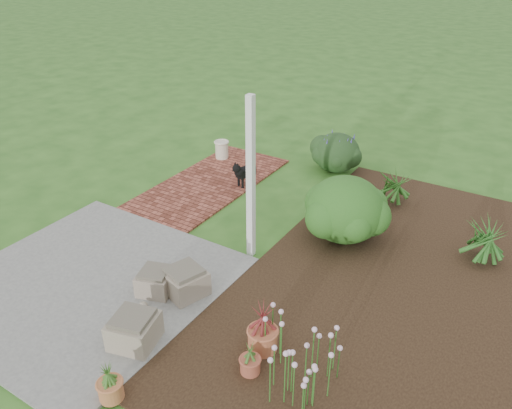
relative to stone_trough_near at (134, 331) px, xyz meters
The scene contains 18 objects.
ground 2.27m from the stone_trough_near, 94.06° to the left, with size 80.00×80.00×0.00m, color #29571B.
concrete_patio 1.51m from the stone_trough_near, 160.40° to the left, with size 3.50×3.50×0.04m, color slate.
brick_path 4.42m from the stone_trough_near, 114.93° to the left, with size 1.60×3.50×0.04m, color #5A281C.
garden_bed 3.62m from the stone_trough_near, 49.63° to the left, with size 4.00×7.00×0.03m, color black.
veranda_post 2.58m from the stone_trough_near, 86.59° to the left, with size 0.10×0.10×2.50m, color white.
stone_trough_near is the anchor object (origin of this frame).
stone_trough_mid 1.05m from the stone_trough_near, 94.38° to the left, with size 0.50×0.50×0.34m, color gray.
stone_trough_far 0.97m from the stone_trough_near, 117.19° to the left, with size 0.44×0.44×0.30m, color #796D5A.
black_dog 4.40m from the stone_trough_near, 106.04° to the left, with size 0.28×0.56×0.49m.
cream_ceramic_urn 5.63m from the stone_trough_near, 114.90° to the left, with size 0.28×0.28×0.37m, color beige.
evergreen_shrub 3.73m from the stone_trough_near, 72.08° to the left, with size 1.24×1.24×1.05m, color #113B14.
agapanthus_clump_back 5.09m from the stone_trough_near, 51.89° to the left, with size 0.89×0.89×0.81m, color #0E4012, non-canonical shape.
agapanthus_clump_front 5.25m from the stone_trough_near, 74.20° to the left, with size 0.88×0.88×0.79m, color #15420E, non-canonical shape.
pink_flower_patch 1.88m from the stone_trough_near, 13.69° to the left, with size 1.08×1.08×0.69m, color #113D0F, non-canonical shape.
terracotta_pot_bronze 1.52m from the stone_trough_near, 28.16° to the left, with size 0.35×0.35×0.28m, color #AF5E3B.
terracotta_pot_small_left 1.45m from the stone_trough_near, 13.89° to the left, with size 0.23×0.23×0.19m, color #984933.
terracotta_pot_small_right 0.82m from the stone_trough_near, 63.68° to the right, with size 0.26×0.26×0.22m, color #B3683C.
purple_flowering_bush 5.93m from the stone_trough_near, 90.49° to the left, with size 0.95×0.95×0.81m, color black.
Camera 1 is at (3.75, -5.27, 4.34)m, focal length 35.00 mm.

